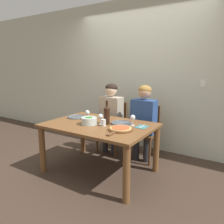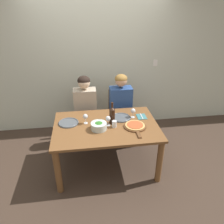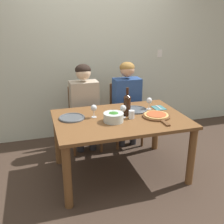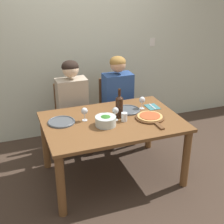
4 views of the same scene
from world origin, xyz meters
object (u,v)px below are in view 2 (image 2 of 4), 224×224
(person_man, at_px, (121,102))
(fork_on_napkin, at_px, (141,117))
(pizza_on_board, at_px, (135,126))
(broccoli_bowl, at_px, (99,126))
(wine_bottle, at_px, (112,115))
(wine_glass_right, at_px, (133,111))
(wine_glass_centre, at_px, (108,119))
(chair_right, at_px, (120,112))
(wine_glass_left, at_px, (85,117))
(dinner_plate_left, at_px, (69,123))
(water_tumbler, at_px, (114,124))
(dinner_plate_right, at_px, (121,117))
(person_woman, at_px, (85,104))
(chair_left, at_px, (86,114))

(person_man, relative_size, fork_on_napkin, 6.81)
(pizza_on_board, xyz_separation_m, fork_on_napkin, (0.17, 0.28, -0.01))
(broccoli_bowl, distance_m, pizza_on_board, 0.51)
(wine_bottle, distance_m, pizza_on_board, 0.36)
(wine_glass_right, relative_size, wine_glass_centre, 1.00)
(person_man, bearing_deg, chair_right, 90.00)
(broccoli_bowl, distance_m, wine_glass_centre, 0.17)
(wine_glass_left, height_order, fork_on_napkin, wine_glass_left)
(dinner_plate_left, relative_size, wine_glass_right, 1.96)
(broccoli_bowl, bearing_deg, wine_glass_left, 133.30)
(pizza_on_board, bearing_deg, wine_glass_right, 83.75)
(broccoli_bowl, xyz_separation_m, wine_glass_right, (0.54, 0.26, 0.05))
(pizza_on_board, distance_m, wine_glass_left, 0.72)
(wine_bottle, bearing_deg, water_tumbler, -81.43)
(dinner_plate_left, bearing_deg, broccoli_bowl, -27.62)
(dinner_plate_right, distance_m, wine_glass_right, 0.21)
(chair_right, bearing_deg, fork_on_napkin, -70.94)
(person_woman, xyz_separation_m, broccoli_bowl, (0.16, -0.81, 0.03))
(wine_glass_right, xyz_separation_m, water_tumbler, (-0.32, -0.23, -0.06))
(dinner_plate_left, distance_m, wine_glass_left, 0.27)
(person_woman, relative_size, broccoli_bowl, 5.52)
(wine_glass_left, relative_size, wine_glass_centre, 1.00)
(person_man, bearing_deg, broccoli_bowl, -119.34)
(chair_right, height_order, person_woman, person_woman)
(chair_right, distance_m, person_woman, 0.68)
(wine_glass_centre, xyz_separation_m, fork_on_napkin, (0.54, 0.18, -0.10))
(person_man, distance_m, wine_glass_left, 0.89)
(person_man, height_order, dinner_plate_right, person_man)
(chair_right, height_order, fork_on_napkin, chair_right)
(wine_bottle, relative_size, dinner_plate_right, 1.13)
(person_woman, xyz_separation_m, wine_bottle, (0.37, -0.67, 0.12))
(wine_glass_centre, bearing_deg, dinner_plate_right, 40.09)
(person_man, distance_m, wine_glass_centre, 0.80)
(dinner_plate_left, bearing_deg, person_woman, 65.92)
(chair_left, xyz_separation_m, water_tumbler, (0.39, -0.89, 0.28))
(wine_glass_left, relative_size, wine_glass_right, 1.00)
(dinner_plate_left, bearing_deg, water_tumbler, -16.51)
(wine_glass_right, bearing_deg, chair_left, 137.23)
(chair_left, relative_size, person_man, 0.72)
(pizza_on_board, bearing_deg, wine_bottle, 153.45)
(chair_left, bearing_deg, person_woman, -90.00)
(wine_glass_centre, relative_size, water_tumbler, 1.60)
(dinner_plate_right, bearing_deg, pizza_on_board, -61.92)
(dinner_plate_right, height_order, wine_glass_right, wine_glass_right)
(wine_bottle, height_order, water_tumbler, wine_bottle)
(wine_glass_right, relative_size, water_tumbler, 1.60)
(person_woman, xyz_separation_m, person_man, (0.62, 0.00, 0.00))
(person_woman, relative_size, fork_on_napkin, 6.81)
(person_man, height_order, water_tumbler, person_man)
(wine_glass_left, bearing_deg, fork_on_napkin, 5.24)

